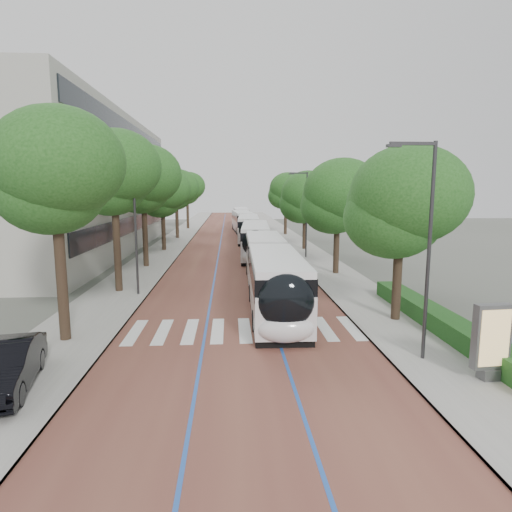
{
  "coord_description": "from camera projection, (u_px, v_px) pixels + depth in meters",
  "views": [
    {
      "loc": [
        -0.46,
        -18.0,
        6.38
      ],
      "look_at": [
        1.16,
        8.05,
        2.4
      ],
      "focal_mm": 30.0,
      "sensor_mm": 36.0,
      "label": 1
    }
  ],
  "objects": [
    {
      "name": "lane_line_right",
      "position": [
        245.0,
        238.0,
        58.31
      ],
      "size": [
        0.12,
        126.0,
        0.01
      ],
      "primitive_type": "cube",
      "color": "#224FAA",
      "rests_on": "road"
    },
    {
      "name": "bus_queued_1",
      "position": [
        248.0,
        229.0,
        54.37
      ],
      "size": [
        3.05,
        12.49,
        3.2
      ],
      "rotation": [
        0.0,
        0.0,
        -0.04
      ],
      "color": "silver",
      "rests_on": "ground"
    },
    {
      "name": "sidewalk_left",
      "position": [
        178.0,
        238.0,
        57.75
      ],
      "size": [
        4.0,
        140.0,
        0.12
      ],
      "primitive_type": "cube",
      "color": "gray",
      "rests_on": "ground"
    },
    {
      "name": "kerb_left",
      "position": [
        192.0,
        238.0,
        57.86
      ],
      "size": [
        0.2,
        140.0,
        0.14
      ],
      "primitive_type": "cube",
      "color": "gray",
      "rests_on": "ground"
    },
    {
      "name": "lamp_post_left",
      "position": [
        136.0,
        229.0,
        25.65
      ],
      "size": [
        0.14,
        0.14,
        8.0
      ],
      "primitive_type": "cylinder",
      "color": "#2E2E31",
      "rests_on": "sidewalk_left"
    },
    {
      "name": "kerb_right",
      "position": [
        274.0,
        238.0,
        58.55
      ],
      "size": [
        0.2,
        140.0,
        0.14
      ],
      "primitive_type": "cube",
      "color": "gray",
      "rests_on": "ground"
    },
    {
      "name": "bus_queued_0",
      "position": [
        255.0,
        241.0,
        41.35
      ],
      "size": [
        3.22,
        12.52,
        3.2
      ],
      "rotation": [
        0.0,
        0.0,
        -0.06
      ],
      "color": "silver",
      "rests_on": "ground"
    },
    {
      "name": "lane_line_left",
      "position": [
        221.0,
        238.0,
        58.11
      ],
      "size": [
        0.12,
        126.0,
        0.01
      ],
      "primitive_type": "cube",
      "color": "#224FAA",
      "rests_on": "road"
    },
    {
      "name": "trees_left",
      "position": [
        159.0,
        188.0,
        42.8
      ],
      "size": [
        5.79,
        60.34,
        9.55
      ],
      "color": "black",
      "rests_on": "ground"
    },
    {
      "name": "sidewalk_right",
      "position": [
        288.0,
        237.0,
        58.67
      ],
      "size": [
        4.0,
        140.0,
        0.12
      ],
      "primitive_type": "cube",
      "color": "gray",
      "rests_on": "ground"
    },
    {
      "name": "office_building",
      "position": [
        45.0,
        185.0,
        44.13
      ],
      "size": [
        18.11,
        40.0,
        14.0
      ],
      "color": "#9F9D93",
      "rests_on": "ground"
    },
    {
      "name": "streetlight_near",
      "position": [
        425.0,
        234.0,
        15.47
      ],
      "size": [
        1.82,
        0.2,
        8.0
      ],
      "color": "#2E2E31",
      "rests_on": "sidewalk_right"
    },
    {
      "name": "zebra_crossing",
      "position": [
        245.0,
        330.0,
        19.74
      ],
      "size": [
        10.55,
        3.6,
        0.01
      ],
      "color": "silver",
      "rests_on": "ground"
    },
    {
      "name": "road",
      "position": [
        233.0,
        238.0,
        58.21
      ],
      "size": [
        11.0,
        140.0,
        0.02
      ],
      "primitive_type": "cube",
      "color": "brown",
      "rests_on": "ground"
    },
    {
      "name": "trees_right",
      "position": [
        318.0,
        198.0,
        39.51
      ],
      "size": [
        5.86,
        47.44,
        8.46
      ],
      "color": "black",
      "rests_on": "ground"
    },
    {
      "name": "hedge",
      "position": [
        443.0,
        322.0,
        19.23
      ],
      "size": [
        1.2,
        14.0,
        0.8
      ],
      "primitive_type": "cube",
      "color": "#1B4718",
      "rests_on": "sidewalk_right"
    },
    {
      "name": "ad_panel",
      "position": [
        491.0,
        340.0,
        14.16
      ],
      "size": [
        1.27,
        0.53,
        2.59
      ],
      "rotation": [
        0.0,
        0.0,
        0.09
      ],
      "color": "#59595B",
      "rests_on": "sidewalk_right"
    },
    {
      "name": "lead_bus",
      "position": [
        270.0,
        272.0,
        25.44
      ],
      "size": [
        2.89,
        18.44,
        3.2
      ],
      "rotation": [
        0.0,
        0.0,
        -0.02
      ],
      "color": "black",
      "rests_on": "ground"
    },
    {
      "name": "streetlight_far",
      "position": [
        305.0,
        208.0,
        40.13
      ],
      "size": [
        1.82,
        0.2,
        8.0
      ],
      "color": "#2E2E31",
      "rests_on": "sidewalk_right"
    },
    {
      "name": "bus_queued_3",
      "position": [
        241.0,
        217.0,
        79.91
      ],
      "size": [
        2.84,
        12.46,
        3.2
      ],
      "rotation": [
        0.0,
        0.0,
        0.03
      ],
      "color": "silver",
      "rests_on": "ground"
    },
    {
      "name": "parked_car",
      "position": [
        4.0,
        366.0,
        13.5
      ],
      "size": [
        2.54,
        4.88,
        1.53
      ],
      "primitive_type": "imported",
      "rotation": [
        0.0,
        0.0,
        0.21
      ],
      "color": "black",
      "rests_on": "sidewalk_left"
    },
    {
      "name": "bus_queued_2",
      "position": [
        243.0,
        222.0,
        66.71
      ],
      "size": [
        3.25,
        12.52,
        3.2
      ],
      "rotation": [
        0.0,
        0.0,
        0.06
      ],
      "color": "silver",
      "rests_on": "ground"
    },
    {
      "name": "ground",
      "position": [
        241.0,
        338.0,
        18.75
      ],
      "size": [
        160.0,
        160.0,
        0.0
      ],
      "primitive_type": "plane",
      "color": "#51544C",
      "rests_on": "ground"
    }
  ]
}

